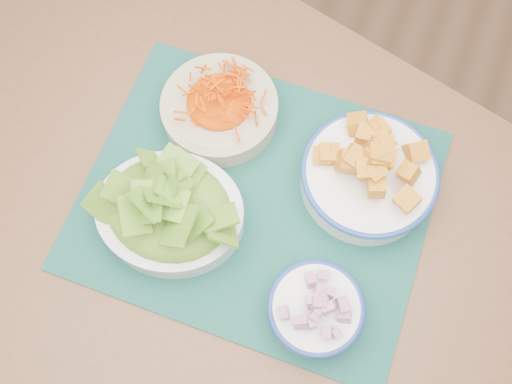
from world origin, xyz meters
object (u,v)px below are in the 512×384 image
table (212,227)px  onion_bowl (316,309)px  placemat (256,199)px  squash_bowl (371,172)px  lettuce_bowl (169,209)px  carrot_bowl (219,106)px

table → onion_bowl: bearing=-9.1°
placemat → onion_bowl: (0.15, -0.14, 0.04)m
table → placemat: bearing=49.1°
squash_bowl → lettuce_bowl: squash_bowl is taller
table → onion_bowl: size_ratio=9.76×
table → lettuce_bowl: lettuce_bowl is taller
lettuce_bowl → onion_bowl: 0.26m
carrot_bowl → squash_bowl: (0.27, -0.03, 0.02)m
table → placemat: size_ratio=2.67×
lettuce_bowl → onion_bowl: bearing=-23.5°
lettuce_bowl → placemat: bearing=25.2°
carrot_bowl → table: bearing=-73.4°
carrot_bowl → onion_bowl: (0.26, -0.25, 0.00)m
onion_bowl → squash_bowl: bearing=88.3°
placemat → onion_bowl: bearing=-44.6°
lettuce_bowl → onion_bowl: size_ratio=1.76×
table → placemat: 0.12m
carrot_bowl → onion_bowl: 0.36m
table → lettuce_bowl: 0.16m
squash_bowl → carrot_bowl: bearing=174.3°
carrot_bowl → squash_bowl: size_ratio=1.09×
squash_bowl → onion_bowl: size_ratio=1.45×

